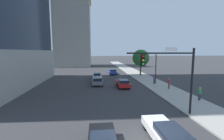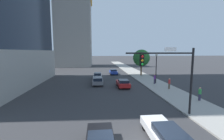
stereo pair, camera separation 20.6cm
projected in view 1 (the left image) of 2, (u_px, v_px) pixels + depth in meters
sidewalk at (151, 82)px, 30.16m from camera, size 4.79×120.00×0.15m
construction_building at (73, 27)px, 61.34m from camera, size 17.37×15.28×36.86m
traffic_light_pole at (171, 68)px, 13.84m from camera, size 6.39×0.48×6.34m
street_lamp at (156, 64)px, 28.22m from camera, size 0.44×0.44×5.53m
street_tree at (141, 58)px, 37.68m from camera, size 4.18×4.18×6.45m
car_white at (167, 133)px, 10.07m from camera, size 1.87×4.70×1.33m
car_blue at (113, 72)px, 40.80m from camera, size 1.94×4.71×1.35m
car_red at (123, 83)px, 25.90m from camera, size 1.89×4.19×1.39m
car_gray at (98, 81)px, 27.97m from camera, size 1.89×4.61×1.49m
car_silver at (97, 76)px, 33.61m from camera, size 1.81×4.79×1.44m
pedestrian_purple_shirt at (154, 79)px, 27.96m from camera, size 0.34×0.34×1.79m
pedestrian_red_shirt at (169, 83)px, 24.28m from camera, size 0.34×0.34×1.74m
pedestrian_green_shirt at (200, 93)px, 18.52m from camera, size 0.34×0.34×1.65m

